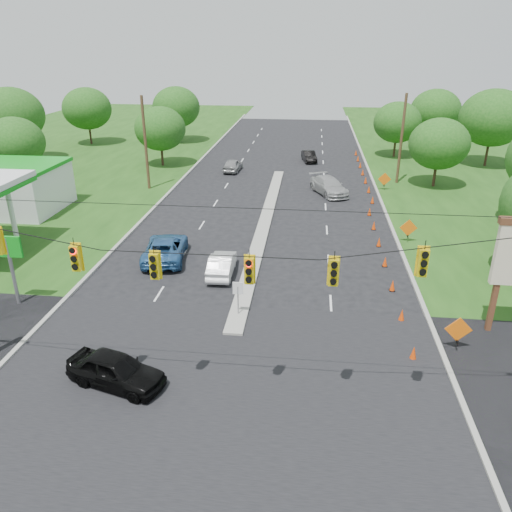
# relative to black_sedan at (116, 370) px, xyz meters

# --- Properties ---
(ground) EXTENTS (160.00, 160.00, 0.00)m
(ground) POSITION_rel_black_sedan_xyz_m (4.35, 0.32, -0.75)
(ground) COLOR black
(ground) RESTS_ON ground
(cross_street) EXTENTS (160.00, 14.00, 0.02)m
(cross_street) POSITION_rel_black_sedan_xyz_m (4.35, 0.32, -0.75)
(cross_street) COLOR black
(cross_street) RESTS_ON ground
(curb_left) EXTENTS (0.25, 110.00, 0.16)m
(curb_left) POSITION_rel_black_sedan_xyz_m (-5.75, 30.32, -0.75)
(curb_left) COLOR gray
(curb_left) RESTS_ON ground
(curb_right) EXTENTS (0.25, 110.00, 0.16)m
(curb_right) POSITION_rel_black_sedan_xyz_m (14.45, 30.32, -0.75)
(curb_right) COLOR gray
(curb_right) RESTS_ON ground
(median) EXTENTS (1.00, 34.00, 0.18)m
(median) POSITION_rel_black_sedan_xyz_m (4.35, 21.32, -0.75)
(median) COLOR gray
(median) RESTS_ON ground
(median_sign) EXTENTS (0.55, 0.06, 2.05)m
(median_sign) POSITION_rel_black_sedan_xyz_m (4.35, 6.32, 0.72)
(median_sign) COLOR gray
(median_sign) RESTS_ON ground
(signal_span) EXTENTS (25.60, 0.32, 9.00)m
(signal_span) POSITION_rel_black_sedan_xyz_m (4.30, -0.68, 4.23)
(signal_span) COLOR #422D1C
(signal_span) RESTS_ON ground
(utility_pole_far_left) EXTENTS (0.28, 0.28, 9.00)m
(utility_pole_far_left) POSITION_rel_black_sedan_xyz_m (-8.15, 30.32, 3.75)
(utility_pole_far_left) COLOR #422D1C
(utility_pole_far_left) RESTS_ON ground
(utility_pole_far_right) EXTENTS (0.28, 0.28, 9.00)m
(utility_pole_far_right) POSITION_rel_black_sedan_xyz_m (16.85, 35.32, 3.75)
(utility_pole_far_right) COLOR #422D1C
(utility_pole_far_right) RESTS_ON ground
(cone_0) EXTENTS (0.32, 0.32, 0.70)m
(cone_0) POSITION_rel_black_sedan_xyz_m (13.01, 3.32, -0.40)
(cone_0) COLOR #DE3E08
(cone_0) RESTS_ON ground
(cone_1) EXTENTS (0.32, 0.32, 0.70)m
(cone_1) POSITION_rel_black_sedan_xyz_m (13.01, 6.82, -0.40)
(cone_1) COLOR #DE3E08
(cone_1) RESTS_ON ground
(cone_2) EXTENTS (0.32, 0.32, 0.70)m
(cone_2) POSITION_rel_black_sedan_xyz_m (13.01, 10.32, -0.40)
(cone_2) COLOR #DE3E08
(cone_2) RESTS_ON ground
(cone_3) EXTENTS (0.32, 0.32, 0.70)m
(cone_3) POSITION_rel_black_sedan_xyz_m (13.01, 13.82, -0.40)
(cone_3) COLOR #DE3E08
(cone_3) RESTS_ON ground
(cone_4) EXTENTS (0.32, 0.32, 0.70)m
(cone_4) POSITION_rel_black_sedan_xyz_m (13.01, 17.32, -0.40)
(cone_4) COLOR #DE3E08
(cone_4) RESTS_ON ground
(cone_5) EXTENTS (0.32, 0.32, 0.70)m
(cone_5) POSITION_rel_black_sedan_xyz_m (13.01, 20.82, -0.40)
(cone_5) COLOR #DE3E08
(cone_5) RESTS_ON ground
(cone_6) EXTENTS (0.32, 0.32, 0.70)m
(cone_6) POSITION_rel_black_sedan_xyz_m (13.01, 24.32, -0.40)
(cone_6) COLOR #DE3E08
(cone_6) RESTS_ON ground
(cone_7) EXTENTS (0.32, 0.32, 0.70)m
(cone_7) POSITION_rel_black_sedan_xyz_m (13.61, 27.82, -0.40)
(cone_7) COLOR #DE3E08
(cone_7) RESTS_ON ground
(cone_8) EXTENTS (0.32, 0.32, 0.70)m
(cone_8) POSITION_rel_black_sedan_xyz_m (13.61, 31.32, -0.40)
(cone_8) COLOR #DE3E08
(cone_8) RESTS_ON ground
(cone_9) EXTENTS (0.32, 0.32, 0.70)m
(cone_9) POSITION_rel_black_sedan_xyz_m (13.61, 34.82, -0.40)
(cone_9) COLOR #DE3E08
(cone_9) RESTS_ON ground
(cone_10) EXTENTS (0.32, 0.32, 0.70)m
(cone_10) POSITION_rel_black_sedan_xyz_m (13.61, 38.32, -0.40)
(cone_10) COLOR #DE3E08
(cone_10) RESTS_ON ground
(cone_11) EXTENTS (0.32, 0.32, 0.70)m
(cone_11) POSITION_rel_black_sedan_xyz_m (13.61, 41.82, -0.40)
(cone_11) COLOR #DE3E08
(cone_11) RESTS_ON ground
(cone_12) EXTENTS (0.32, 0.32, 0.70)m
(cone_12) POSITION_rel_black_sedan_xyz_m (13.61, 45.32, -0.40)
(cone_12) COLOR #DE3E08
(cone_12) RESTS_ON ground
(cone_13) EXTENTS (0.32, 0.32, 0.70)m
(cone_13) POSITION_rel_black_sedan_xyz_m (13.61, 48.82, -0.40)
(cone_13) COLOR #DE3E08
(cone_13) RESTS_ON ground
(work_sign_0) EXTENTS (1.27, 0.58, 1.37)m
(work_sign_0) POSITION_rel_black_sedan_xyz_m (15.15, 4.32, 0.35)
(work_sign_0) COLOR black
(work_sign_0) RESTS_ON ground
(work_sign_1) EXTENTS (1.27, 0.58, 1.37)m
(work_sign_1) POSITION_rel_black_sedan_xyz_m (15.15, 18.32, 0.35)
(work_sign_1) COLOR black
(work_sign_1) RESTS_ON ground
(work_sign_2) EXTENTS (1.27, 0.58, 1.37)m
(work_sign_2) POSITION_rel_black_sedan_xyz_m (15.15, 32.32, 0.35)
(work_sign_2) COLOR black
(work_sign_2) RESTS_ON ground
(tree_2) EXTENTS (5.88, 5.88, 6.86)m
(tree_2) POSITION_rel_black_sedan_xyz_m (-21.65, 30.32, 3.59)
(tree_2) COLOR black
(tree_2) RESTS_ON ground
(tree_3) EXTENTS (7.56, 7.56, 8.82)m
(tree_3) POSITION_rel_black_sedan_xyz_m (-27.65, 40.32, 4.83)
(tree_3) COLOR black
(tree_3) RESTS_ON ground
(tree_4) EXTENTS (6.72, 6.72, 7.84)m
(tree_4) POSITION_rel_black_sedan_xyz_m (-23.65, 52.32, 4.21)
(tree_4) COLOR black
(tree_4) RESTS_ON ground
(tree_5) EXTENTS (5.88, 5.88, 6.86)m
(tree_5) POSITION_rel_black_sedan_xyz_m (-9.65, 40.32, 3.59)
(tree_5) COLOR black
(tree_5) RESTS_ON ground
(tree_6) EXTENTS (6.72, 6.72, 7.84)m
(tree_6) POSITION_rel_black_sedan_xyz_m (-11.65, 55.32, 4.21)
(tree_6) COLOR black
(tree_6) RESTS_ON ground
(tree_9) EXTENTS (5.88, 5.88, 6.86)m
(tree_9) POSITION_rel_black_sedan_xyz_m (20.35, 34.32, 3.59)
(tree_9) COLOR black
(tree_9) RESTS_ON ground
(tree_10) EXTENTS (7.56, 7.56, 8.82)m
(tree_10) POSITION_rel_black_sedan_xyz_m (28.35, 44.32, 4.83)
(tree_10) COLOR black
(tree_10) RESTS_ON ground
(tree_11) EXTENTS (6.72, 6.72, 7.84)m
(tree_11) POSITION_rel_black_sedan_xyz_m (24.35, 55.32, 4.21)
(tree_11) COLOR black
(tree_11) RESTS_ON ground
(tree_12) EXTENTS (5.88, 5.88, 6.86)m
(tree_12) POSITION_rel_black_sedan_xyz_m (18.35, 48.32, 3.59)
(tree_12) COLOR black
(tree_12) RESTS_ON ground
(black_sedan) EXTENTS (4.70, 2.93, 1.49)m
(black_sedan) POSITION_rel_black_sedan_xyz_m (0.00, 0.00, 0.00)
(black_sedan) COLOR black
(black_sedan) RESTS_ON ground
(white_sedan) EXTENTS (1.57, 4.19, 1.37)m
(white_sedan) POSITION_rel_black_sedan_xyz_m (2.57, 11.48, -0.06)
(white_sedan) COLOR white
(white_sedan) RESTS_ON ground
(blue_pickup) EXTENTS (3.33, 5.95, 1.57)m
(blue_pickup) POSITION_rel_black_sedan_xyz_m (-1.66, 13.46, 0.04)
(blue_pickup) COLOR #29598D
(blue_pickup) RESTS_ON ground
(silver_car_far) EXTENTS (4.25, 5.95, 1.60)m
(silver_car_far) POSITION_rel_black_sedan_xyz_m (9.69, 30.51, 0.05)
(silver_car_far) COLOR #9D9D9D
(silver_car_far) RESTS_ON ground
(silver_car_oncoming) EXTENTS (1.93, 4.26, 1.42)m
(silver_car_oncoming) POSITION_rel_black_sedan_xyz_m (-0.94, 38.54, -0.04)
(silver_car_oncoming) COLOR gray
(silver_car_oncoming) RESTS_ON ground
(dark_car_receding) EXTENTS (2.11, 4.14, 1.30)m
(dark_car_receding) POSITION_rel_black_sedan_xyz_m (7.60, 44.50, -0.10)
(dark_car_receding) COLOR black
(dark_car_receding) RESTS_ON ground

